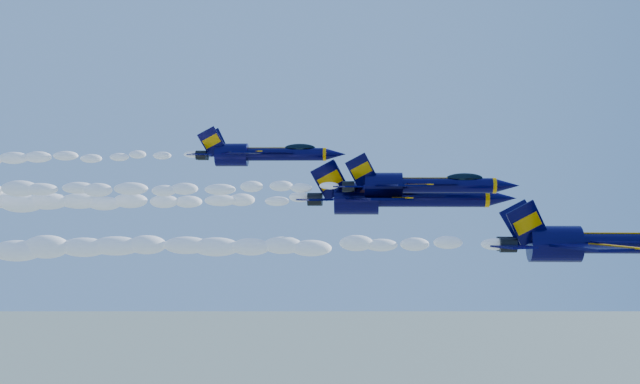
# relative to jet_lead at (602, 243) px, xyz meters

# --- Properties ---
(jet_lead) EXTENTS (17.63, 14.46, 6.55)m
(jet_lead) POSITION_rel_jet_lead_xyz_m (0.00, 0.00, 0.00)
(jet_lead) COLOR #050230
(smoke_trail_jet_lead) EXTENTS (41.37, 1.96, 1.77)m
(smoke_trail_jet_lead) POSITION_rel_jet_lead_xyz_m (-28.22, 0.00, -0.41)
(smoke_trail_jet_lead) COLOR white
(jet_second) EXTENTS (15.36, 12.60, 5.71)m
(jet_second) POSITION_rel_jet_lead_xyz_m (-12.90, 9.76, 4.32)
(jet_second) COLOR #050230
(smoke_trail_jet_second) EXTENTS (41.37, 1.71, 1.54)m
(smoke_trail_jet_second) POSITION_rel_jet_lead_xyz_m (-40.16, 9.76, 3.94)
(smoke_trail_jet_second) COLOR white
(jet_third) EXTENTS (19.00, 15.59, 7.06)m
(jet_third) POSITION_rel_jet_lead_xyz_m (-14.58, 13.14, 3.20)
(jet_third) COLOR #050230
(smoke_trail_jet_third) EXTENTS (41.37, 2.12, 1.91)m
(smoke_trail_jet_third) POSITION_rel_jet_lead_xyz_m (-43.39, 13.14, 2.78)
(smoke_trail_jet_third) COLOR white
(jet_fourth) EXTENTS (15.21, 12.48, 5.65)m
(jet_fourth) POSITION_rel_jet_lead_xyz_m (-28.09, 20.56, 7.54)
(jet_fourth) COLOR #050230
(smoke_trail_jet_fourth) EXTENTS (41.37, 1.70, 1.53)m
(smoke_trail_jet_fourth) POSITION_rel_jet_lead_xyz_m (-55.28, 20.56, 7.16)
(smoke_trail_jet_fourth) COLOR white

